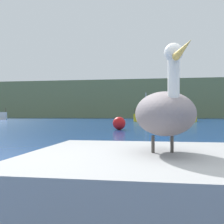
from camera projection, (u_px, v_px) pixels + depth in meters
hillside_backdrop at (157, 100)px, 65.94m from camera, size 140.00×14.82×8.42m
pier_dock at (164, 189)px, 2.45m from camera, size 2.41×2.10×0.63m
pelican at (164, 112)px, 2.44m from camera, size 0.67×1.29×0.89m
fishing_boat_yellow at (162, 114)px, 34.18m from camera, size 7.55×2.47×3.59m
mooring_buoy at (119, 123)px, 16.73m from camera, size 0.78×0.78×0.78m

